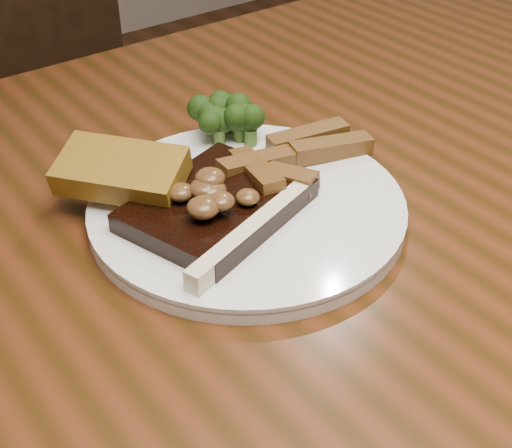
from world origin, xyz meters
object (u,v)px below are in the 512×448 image
at_px(dining_table, 257,311).
at_px(garlic_bread, 123,190).
at_px(steak, 217,207).
at_px(plate, 247,210).
at_px(potato_wedges, 297,160).

height_order(dining_table, garlic_bread, garlic_bread).
bearing_deg(steak, garlic_bread, 109.17).
bearing_deg(steak, dining_table, -69.68).
distance_m(steak, garlic_bread, 0.09).
bearing_deg(steak, plate, -16.74).
relative_size(plate, potato_wedges, 2.64).
bearing_deg(plate, potato_wedges, 13.73).
relative_size(plate, steak, 1.91).
bearing_deg(plate, dining_table, -110.14).
xyz_separation_m(garlic_bread, potato_wedges, (0.16, -0.05, -0.00)).
distance_m(dining_table, potato_wedges, 0.15).
height_order(dining_table, potato_wedges, potato_wedges).
relative_size(plate, garlic_bread, 2.57).
bearing_deg(potato_wedges, garlic_bread, 161.29).
relative_size(dining_table, garlic_bread, 14.26).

